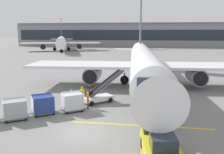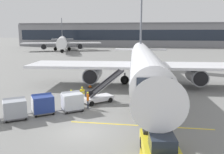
% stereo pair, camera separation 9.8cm
% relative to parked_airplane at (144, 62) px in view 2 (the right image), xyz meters
% --- Properties ---
extents(ground_plane, '(600.00, 600.00, 0.00)m').
position_rel_parked_airplane_xyz_m(ground_plane, '(-4.54, -17.43, -3.47)').
color(ground_plane, slate).
extents(parked_airplane, '(33.36, 42.83, 14.25)m').
position_rel_parked_airplane_xyz_m(parked_airplane, '(0.00, 0.00, 0.00)').
color(parked_airplane, white).
rests_on(parked_airplane, ground).
extents(belt_loader, '(4.57, 4.37, 3.48)m').
position_rel_parked_airplane_xyz_m(belt_loader, '(-4.71, -9.16, -2.54)').
color(belt_loader, silver).
rests_on(belt_loader, ground).
extents(baggage_cart_lead, '(2.70, 2.45, 1.91)m').
position_rel_parked_airplane_xyz_m(baggage_cart_lead, '(-6.78, -12.48, -2.47)').
color(baggage_cart_lead, '#515156').
rests_on(baggage_cart_lead, ground).
extents(baggage_cart_second, '(2.70, 2.45, 1.91)m').
position_rel_parked_airplane_xyz_m(baggage_cart_second, '(-9.26, -13.79, -2.47)').
color(baggage_cart_second, '#515156').
rests_on(baggage_cart_second, ground).
extents(baggage_cart_third, '(2.70, 2.45, 1.91)m').
position_rel_parked_airplane_xyz_m(baggage_cart_third, '(-11.14, -15.50, -2.47)').
color(baggage_cart_third, '#515156').
rests_on(baggage_cart_third, ground).
extents(pushback_tug, '(2.61, 4.62, 1.83)m').
position_rel_parked_airplane_xyz_m(pushback_tug, '(1.43, -20.65, -2.64)').
color(pushback_tug, gold).
rests_on(pushback_tug, ground).
extents(ground_crew_by_loader, '(0.55, 0.34, 1.74)m').
position_rel_parked_airplane_xyz_m(ground_crew_by_loader, '(-7.74, -12.00, -2.47)').
color(ground_crew_by_loader, black).
rests_on(ground_crew_by_loader, ground).
extents(ground_crew_by_carts, '(0.34, 0.55, 1.74)m').
position_rel_parked_airplane_xyz_m(ground_crew_by_carts, '(-5.43, -11.46, -2.47)').
color(ground_crew_by_carts, '#333847').
rests_on(ground_crew_by_carts, ground).
extents(ground_crew_marshaller, '(0.31, 0.56, 1.74)m').
position_rel_parked_airplane_xyz_m(ground_crew_marshaller, '(-7.40, -10.79, -2.47)').
color(ground_crew_marshaller, '#333847').
rests_on(ground_crew_marshaller, ground).
extents(ground_crew_wingwalker, '(0.47, 0.42, 1.74)m').
position_rel_parked_airplane_xyz_m(ground_crew_wingwalker, '(-6.64, -9.24, -2.47)').
color(ground_crew_wingwalker, black).
rests_on(ground_crew_wingwalker, ground).
extents(safety_cone_engine_keepout, '(0.62, 0.62, 0.70)m').
position_rel_parked_airplane_xyz_m(safety_cone_engine_keepout, '(-7.45, -2.17, -3.13)').
color(safety_cone_engine_keepout, black).
rests_on(safety_cone_engine_keepout, ground).
extents(apron_guidance_line_lead_in, '(0.20, 110.00, 0.01)m').
position_rel_parked_airplane_xyz_m(apron_guidance_line_lead_in, '(0.28, -0.79, -3.46)').
color(apron_guidance_line_lead_in, yellow).
rests_on(apron_guidance_line_lead_in, ground).
extents(apron_guidance_line_stop_bar, '(12.00, 0.20, 0.01)m').
position_rel_parked_airplane_xyz_m(apron_guidance_line_stop_bar, '(0.05, -15.39, -3.46)').
color(apron_guidance_line_stop_bar, yellow).
rests_on(apron_guidance_line_stop_bar, ground).
extents(terminal_building, '(127.64, 14.71, 12.49)m').
position_rel_parked_airplane_xyz_m(terminal_building, '(-6.10, 97.74, 2.72)').
color(terminal_building, gray).
rests_on(terminal_building, ground).
extents(distant_airplane, '(32.35, 40.74, 14.23)m').
position_rel_parked_airplane_xyz_m(distant_airplane, '(-34.86, 62.19, 0.26)').
color(distant_airplane, white).
rests_on(distant_airplane, ground).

